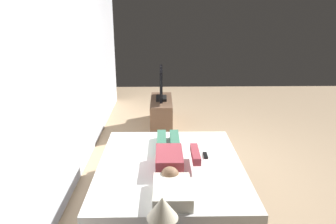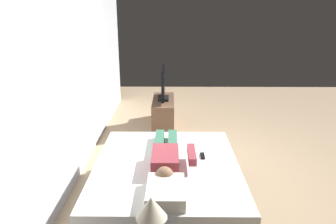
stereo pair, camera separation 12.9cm
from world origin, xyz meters
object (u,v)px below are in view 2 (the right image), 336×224
(tv_stand, at_px, (163,112))
(tv, at_px, (163,85))
(pillow, at_px, (166,192))
(lamp, at_px, (151,209))
(bed, at_px, (167,186))
(person, at_px, (167,156))
(remote, at_px, (203,156))

(tv_stand, distance_m, tv, 0.53)
(tv, bearing_deg, pillow, -178.28)
(pillow, height_order, lamp, lamp)
(bed, height_order, tv_stand, bed)
(person, relative_size, tv, 1.43)
(pillow, relative_size, remote, 3.20)
(tv_stand, height_order, tv, tv)
(pillow, xyz_separation_m, lamp, (-0.62, 0.09, 0.25))
(tv, xyz_separation_m, lamp, (-3.99, -0.01, 0.07))
(pillow, xyz_separation_m, tv_stand, (3.37, 0.10, -0.35))
(lamp, bearing_deg, bed, -3.93)
(person, distance_m, tv, 2.69)
(bed, relative_size, remote, 13.04)
(person, height_order, tv_stand, person)
(pillow, bearing_deg, tv_stand, 1.72)
(pillow, height_order, tv_stand, pillow)
(tv_stand, bearing_deg, remote, -168.71)
(bed, height_order, tv, tv)
(bed, distance_m, lamp, 1.41)
(remote, xyz_separation_m, tv_stand, (2.54, 0.51, -0.30))
(lamp, bearing_deg, tv, 0.19)
(pillow, distance_m, tv, 3.38)
(pillow, height_order, tv, tv)
(pillow, relative_size, lamp, 1.14)
(pillow, bearing_deg, person, -0.04)
(bed, bearing_deg, tv_stand, 2.13)
(bed, xyz_separation_m, person, (0.03, -0.00, 0.36))
(pillow, bearing_deg, bed, -0.00)
(person, bearing_deg, lamp, 176.13)
(pillow, xyz_separation_m, tv, (3.37, 0.10, 0.18))
(pillow, xyz_separation_m, remote, (0.84, -0.41, -0.05))
(bed, xyz_separation_m, lamp, (-1.28, 0.09, 0.59))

